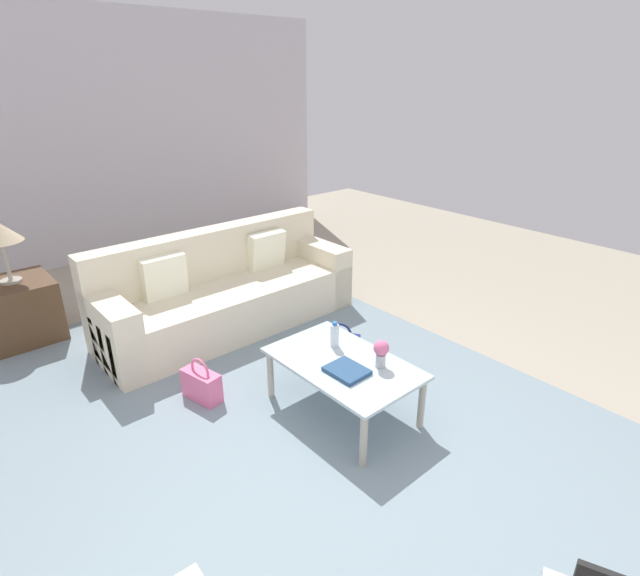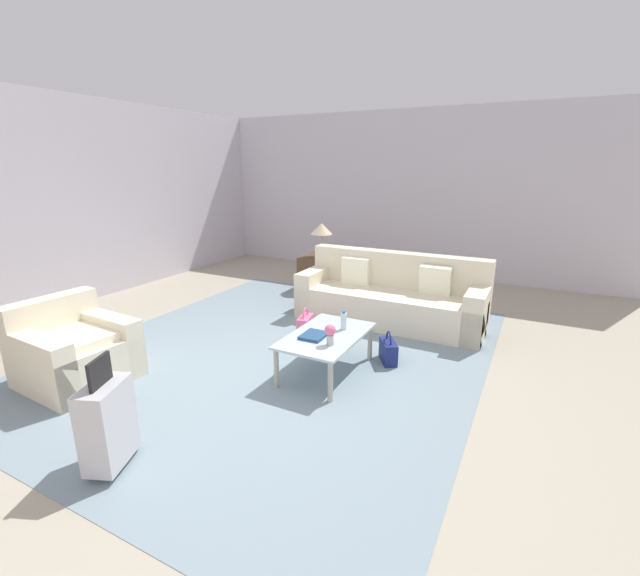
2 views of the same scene
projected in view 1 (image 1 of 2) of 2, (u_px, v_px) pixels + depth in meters
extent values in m
plane|color=#A89E89|center=(328.00, 473.00, 3.15)|extent=(12.00, 12.00, 0.00)
cube|color=silver|center=(50.00, 142.00, 6.03)|extent=(0.12, 8.00, 3.10)
cube|color=gray|center=(249.00, 438.00, 3.44)|extent=(5.20, 4.40, 0.01)
cube|color=beige|center=(230.00, 306.00, 4.87)|extent=(0.85, 2.50, 0.45)
cube|color=beige|center=(212.00, 274.00, 4.99)|extent=(0.22, 2.50, 0.93)
cube|color=beige|center=(318.00, 270.00, 5.52)|extent=(0.85, 0.24, 0.63)
cube|color=beige|center=(113.00, 334.00, 4.15)|extent=(0.85, 0.24, 0.63)
cube|color=white|center=(266.00, 251.00, 5.16)|extent=(0.18, 0.40, 0.41)
cube|color=white|center=(164.00, 278.00, 4.48)|extent=(0.14, 0.40, 0.41)
cube|color=silver|center=(343.00, 363.00, 3.56)|extent=(1.09, 0.68, 0.02)
cylinder|color=#ADA899|center=(364.00, 440.00, 3.13)|extent=(0.05, 0.05, 0.40)
cylinder|color=#ADA899|center=(270.00, 374.00, 3.81)|extent=(0.05, 0.05, 0.40)
cylinder|color=#ADA899|center=(422.00, 403.00, 3.48)|extent=(0.05, 0.05, 0.40)
cylinder|color=#ADA899|center=(327.00, 349.00, 4.16)|extent=(0.05, 0.05, 0.40)
cylinder|color=silver|center=(335.00, 336.00, 3.72)|extent=(0.06, 0.06, 0.18)
cylinder|color=#2D6BBC|center=(335.00, 324.00, 3.68)|extent=(0.04, 0.04, 0.02)
cube|color=navy|center=(347.00, 371.00, 3.42)|extent=(0.28, 0.23, 0.03)
cylinder|color=#B2B7BC|center=(381.00, 360.00, 3.47)|extent=(0.07, 0.07, 0.10)
sphere|color=#DB6693|center=(381.00, 348.00, 3.44)|extent=(0.11, 0.11, 0.11)
cube|color=#513823|center=(19.00, 310.00, 4.64)|extent=(0.63, 0.63, 0.58)
cylinder|color=#ADA899|center=(11.00, 281.00, 4.52)|extent=(0.18, 0.18, 0.02)
cylinder|color=#ADA899|center=(6.00, 261.00, 4.45)|extent=(0.04, 0.04, 0.36)
cube|color=pink|center=(202.00, 386.00, 3.82)|extent=(0.34, 0.20, 0.24)
torus|color=pink|center=(200.00, 370.00, 3.76)|extent=(0.20, 0.06, 0.20)
cube|color=navy|center=(340.00, 348.00, 4.35)|extent=(0.35, 0.29, 0.24)
torus|color=navy|center=(341.00, 333.00, 4.29)|extent=(0.18, 0.12, 0.20)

